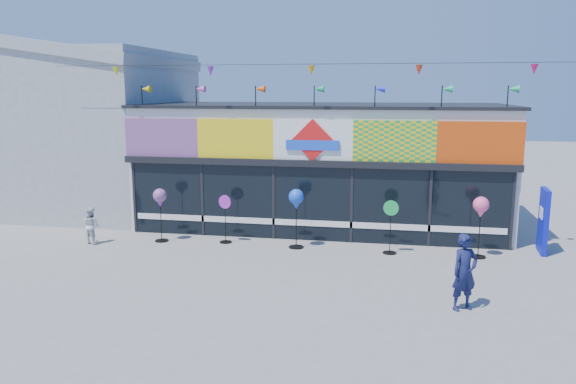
% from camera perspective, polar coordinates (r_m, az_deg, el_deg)
% --- Properties ---
extents(ground, '(80.00, 80.00, 0.00)m').
position_cam_1_polar(ground, '(14.18, 0.50, -8.51)').
color(ground, slate).
rests_on(ground, ground).
extents(kite_shop, '(16.00, 5.70, 5.31)m').
position_cam_1_polar(kite_shop, '(19.46, 3.53, 2.86)').
color(kite_shop, silver).
rests_on(kite_shop, ground).
extents(neighbour_building, '(8.18, 7.20, 6.87)m').
position_cam_1_polar(neighbour_building, '(23.71, -21.01, 6.36)').
color(neighbour_building, '#A7AAAD').
rests_on(neighbour_building, ground).
extents(blue_sign, '(0.21, 0.93, 1.85)m').
position_cam_1_polar(blue_sign, '(17.45, 24.52, -2.68)').
color(blue_sign, '#0B14B3').
rests_on(blue_sign, ground).
extents(spinner_0, '(0.41, 0.41, 1.64)m').
position_cam_1_polar(spinner_0, '(17.43, -12.87, -0.72)').
color(spinner_0, black).
rests_on(spinner_0, ground).
extents(spinner_1, '(0.41, 0.37, 1.47)m').
position_cam_1_polar(spinner_1, '(17.06, -6.40, -2.60)').
color(spinner_1, black).
rests_on(spinner_1, ground).
extents(spinner_2, '(0.44, 0.44, 1.75)m').
position_cam_1_polar(spinner_2, '(16.27, 0.85, -0.91)').
color(spinner_2, black).
rests_on(spinner_2, ground).
extents(spinner_3, '(0.43, 0.39, 1.53)m').
position_cam_1_polar(spinner_3, '(16.09, 10.37, -3.38)').
color(spinner_3, black).
rests_on(spinner_3, ground).
extents(spinner_4, '(0.43, 0.43, 1.71)m').
position_cam_1_polar(spinner_4, '(16.21, 19.00, -1.65)').
color(spinner_4, black).
rests_on(spinner_4, ground).
extents(adult_man, '(0.71, 0.64, 1.64)m').
position_cam_1_polar(adult_man, '(12.43, 17.50, -7.79)').
color(adult_man, '#151A43').
rests_on(adult_man, ground).
extents(child, '(0.61, 0.45, 1.11)m').
position_cam_1_polar(child, '(17.93, -19.36, -3.22)').
color(child, silver).
rests_on(child, ground).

